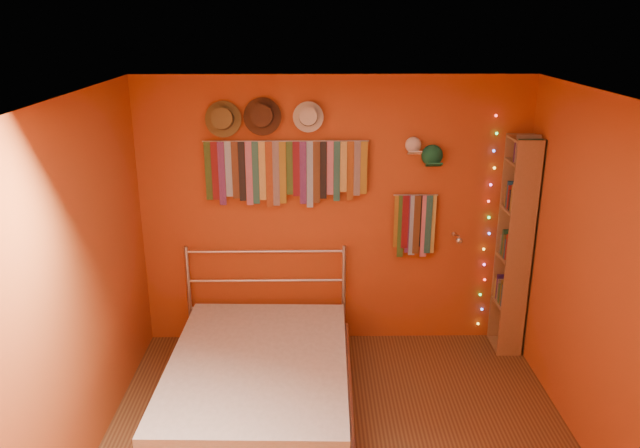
{
  "coord_description": "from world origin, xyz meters",
  "views": [
    {
      "loc": [
        -0.19,
        -3.66,
        2.97
      ],
      "look_at": [
        -0.13,
        0.9,
        1.44
      ],
      "focal_mm": 35.0,
      "sensor_mm": 36.0,
      "label": 1
    }
  ],
  "objects_px": {
    "reading_lamp": "(458,239)",
    "bed": "(259,380)",
    "bookshelf": "(519,246)",
    "tie_rack": "(285,170)"
  },
  "relations": [
    {
      "from": "reading_lamp",
      "to": "bed",
      "type": "relative_size",
      "value": 0.13
    },
    {
      "from": "reading_lamp",
      "to": "bed",
      "type": "distance_m",
      "value": 2.14
    },
    {
      "from": "tie_rack",
      "to": "bookshelf",
      "type": "xyz_separation_m",
      "value": [
        2.09,
        -0.15,
        -0.66
      ]
    },
    {
      "from": "reading_lamp",
      "to": "bed",
      "type": "xyz_separation_m",
      "value": [
        -1.73,
        -0.92,
        -0.85
      ]
    },
    {
      "from": "bookshelf",
      "to": "bed",
      "type": "distance_m",
      "value": 2.58
    },
    {
      "from": "bookshelf",
      "to": "bed",
      "type": "height_order",
      "value": "bookshelf"
    },
    {
      "from": "tie_rack",
      "to": "reading_lamp",
      "type": "relative_size",
      "value": 5.44
    },
    {
      "from": "reading_lamp",
      "to": "bed",
      "type": "height_order",
      "value": "reading_lamp"
    },
    {
      "from": "reading_lamp",
      "to": "bookshelf",
      "type": "bearing_deg",
      "value": -1.2
    },
    {
      "from": "reading_lamp",
      "to": "bookshelf",
      "type": "xyz_separation_m",
      "value": [
        0.55,
        -0.01,
        -0.06
      ]
    }
  ]
}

